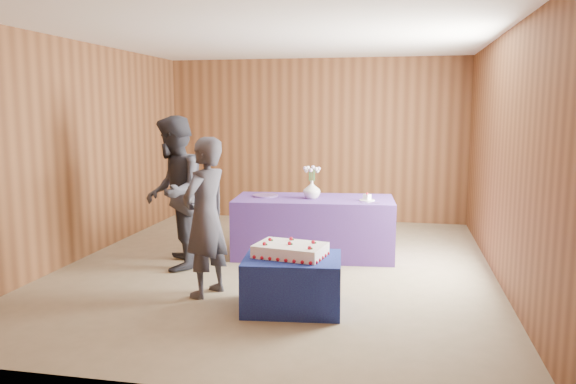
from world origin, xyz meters
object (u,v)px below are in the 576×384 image
(cake_table, at_px, (292,283))
(guest_left, at_px, (205,217))
(sheet_cake, at_px, (290,250))
(vase, at_px, (312,190))
(serving_table, at_px, (314,227))
(guest_right, at_px, (174,193))

(cake_table, distance_m, guest_left, 1.10)
(sheet_cake, height_order, guest_left, guest_left)
(sheet_cake, relative_size, vase, 3.25)
(serving_table, xyz_separation_m, guest_left, (-0.83, -1.73, 0.43))
(serving_table, height_order, guest_left, guest_left)
(sheet_cake, distance_m, guest_left, 0.95)
(serving_table, height_order, sheet_cake, serving_table)
(sheet_cake, bearing_deg, guest_left, 178.77)
(vase, relative_size, guest_right, 0.13)
(vase, distance_m, guest_right, 1.71)
(guest_left, bearing_deg, guest_right, -121.20)
(sheet_cake, distance_m, guest_right, 1.94)
(cake_table, xyz_separation_m, vase, (-0.12, 1.91, 0.61))
(serving_table, height_order, guest_right, guest_right)
(cake_table, relative_size, vase, 3.99)
(serving_table, relative_size, vase, 8.86)
(cake_table, relative_size, guest_right, 0.50)
(vase, xyz_separation_m, guest_left, (-0.81, -1.69, -0.06))
(serving_table, distance_m, sheet_cake, 1.93)
(vase, xyz_separation_m, guest_right, (-1.50, -0.82, 0.04))
(serving_table, relative_size, guest_right, 1.11)
(sheet_cake, height_order, guest_right, guest_right)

